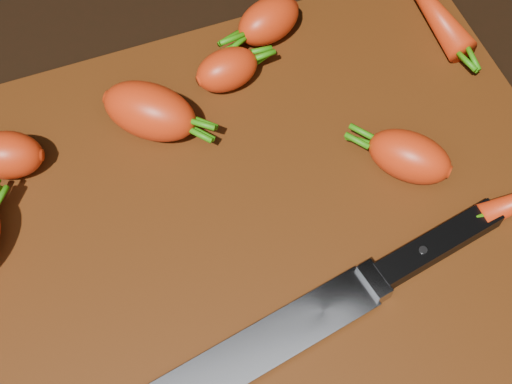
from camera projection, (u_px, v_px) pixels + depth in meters
name	position (u px, v px, depth m)	size (l,w,h in m)	color
ground	(260.00, 223.00, 0.57)	(2.00, 2.00, 0.01)	black
cutting_board	(260.00, 217.00, 0.57)	(0.50, 0.40, 0.01)	#4E240B
carrot_1	(7.00, 155.00, 0.56)	(0.06, 0.04, 0.04)	red
carrot_2	(150.00, 111.00, 0.58)	(0.08, 0.05, 0.05)	red
carrot_3	(269.00, 21.00, 0.63)	(0.06, 0.04, 0.04)	red
carrot_4	(227.00, 70.00, 0.61)	(0.06, 0.04, 0.04)	red
carrot_5	(410.00, 157.00, 0.56)	(0.07, 0.04, 0.04)	red
carrot_6	(426.00, 1.00, 0.65)	(0.13, 0.03, 0.03)	red
knife	(279.00, 337.00, 0.50)	(0.31, 0.08, 0.02)	gray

